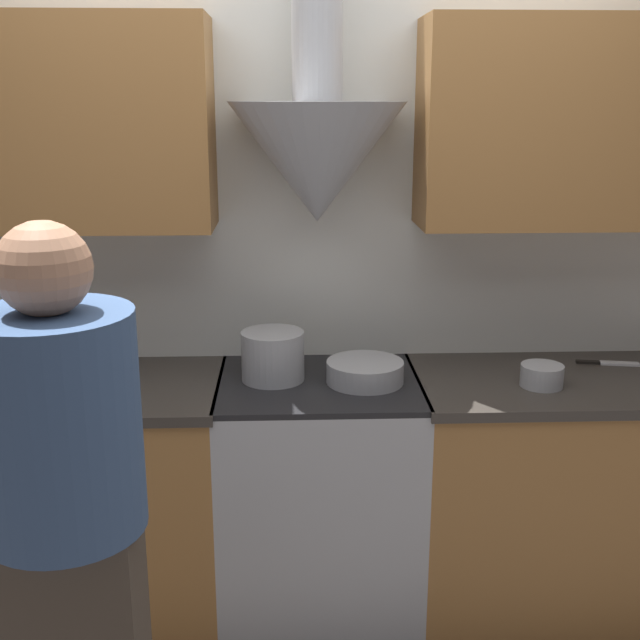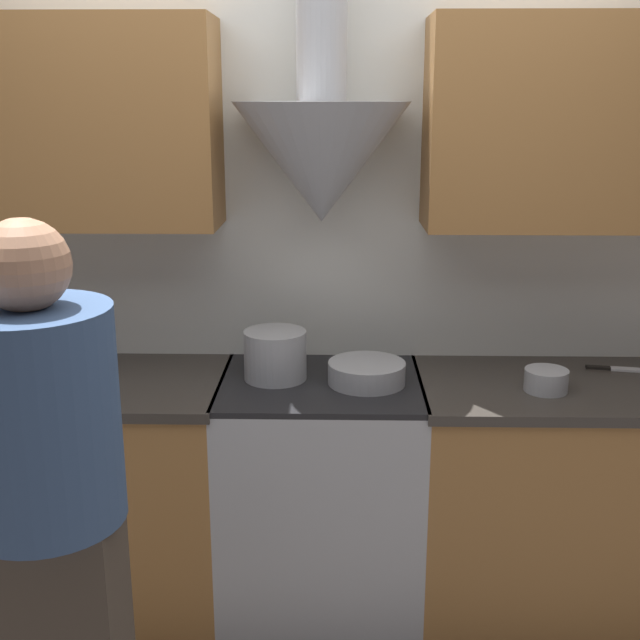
# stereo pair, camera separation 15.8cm
# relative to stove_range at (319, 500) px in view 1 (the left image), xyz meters

# --- Properties ---
(wall_back) EXTENTS (8.40, 0.60, 2.60)m
(wall_back) POSITION_rel_stove_range_xyz_m (-0.09, 0.26, 1.01)
(wall_back) COLOR silver
(wall_back) RESTS_ON ground_plane
(counter_right) EXTENTS (1.13, 0.62, 0.93)m
(counter_right) POSITION_rel_stove_range_xyz_m (0.91, -0.00, -0.00)
(counter_right) COLOR #9E6B38
(counter_right) RESTS_ON ground_plane
(stove_range) EXTENTS (0.71, 0.60, 0.93)m
(stove_range) POSITION_rel_stove_range_xyz_m (0.00, 0.00, 0.00)
(stove_range) COLOR #A8AAAF
(stove_range) RESTS_ON ground_plane
(stock_pot) EXTENTS (0.22, 0.22, 0.17)m
(stock_pot) POSITION_rel_stove_range_xyz_m (-0.16, 0.03, 0.55)
(stock_pot) COLOR #A8AAAF
(stock_pot) RESTS_ON stove_range
(mixing_bowl) EXTENTS (0.27, 0.27, 0.08)m
(mixing_bowl) POSITION_rel_stove_range_xyz_m (0.16, -0.02, 0.50)
(mixing_bowl) COLOR #A8AAAF
(mixing_bowl) RESTS_ON stove_range
(saucepan) EXTENTS (0.15, 0.15, 0.08)m
(saucepan) POSITION_rel_stove_range_xyz_m (0.76, -0.08, 0.50)
(saucepan) COLOR #A8AAAF
(saucepan) RESTS_ON counter_right
(chefs_knife) EXTENTS (0.23, 0.07, 0.01)m
(chefs_knife) POSITION_rel_stove_range_xyz_m (1.08, 0.14, 0.47)
(chefs_knife) COLOR silver
(chefs_knife) RESTS_ON counter_right
(person_foreground_left) EXTENTS (0.36, 0.36, 1.65)m
(person_foreground_left) POSITION_rel_stove_range_xyz_m (-0.61, -0.99, 0.43)
(person_foreground_left) COLOR #473D33
(person_foreground_left) RESTS_ON ground_plane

